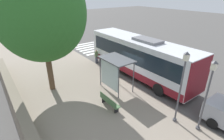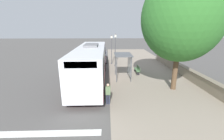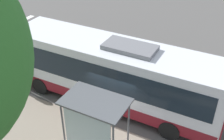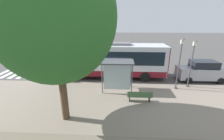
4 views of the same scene
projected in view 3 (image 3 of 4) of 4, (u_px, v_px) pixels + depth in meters
name	position (u px, v px, depth m)	size (l,w,h in m)	color
ground_plane	(107.00, 124.00, 14.03)	(120.00, 120.00, 0.00)	#514F4C
crosswalk_stripes	(17.00, 40.00, 21.97)	(9.00, 5.25, 0.01)	silver
bus	(114.00, 72.00, 14.55)	(2.79, 11.49, 3.69)	silver
bus_shelter	(93.00, 112.00, 11.52)	(1.75, 2.73, 2.64)	#515459
pedestrian	(24.00, 79.00, 15.73)	(0.34, 0.22, 1.58)	#2D3347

